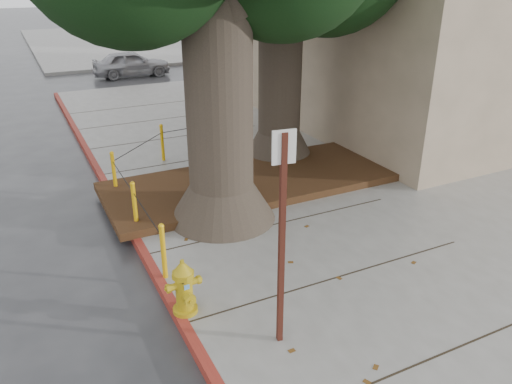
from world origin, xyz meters
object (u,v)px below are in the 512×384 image
(fire_hydrant, at_px, (184,287))
(signpost, at_px, (282,231))
(car_red, at_px, (244,53))
(car_silver, at_px, (131,64))

(fire_hydrant, relative_size, signpost, 0.30)
(signpost, relative_size, car_red, 0.85)
(fire_hydrant, height_order, car_silver, car_silver)
(car_red, bearing_deg, signpost, 158.86)
(fire_hydrant, height_order, car_red, car_red)
(car_silver, height_order, car_red, car_silver)
(fire_hydrant, bearing_deg, car_silver, 76.29)
(signpost, xyz_separation_m, car_silver, (2.64, 18.99, -1.16))
(car_silver, xyz_separation_m, car_red, (6.04, 0.73, -0.04))
(fire_hydrant, xyz_separation_m, car_red, (9.60, 18.64, -0.01))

